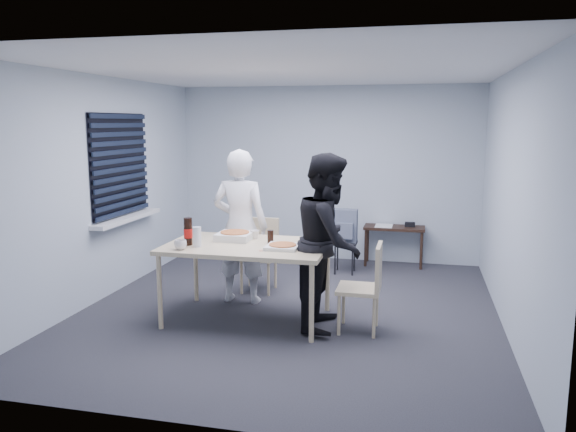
% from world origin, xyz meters
% --- Properties ---
extents(room, '(5.00, 5.00, 5.00)m').
position_xyz_m(room, '(-2.20, 0.40, 1.44)').
color(room, '#2A292E').
rests_on(room, ground).
extents(dining_table, '(1.67, 1.06, 0.81)m').
position_xyz_m(dining_table, '(-0.36, -0.39, 0.75)').
color(dining_table, '#C7AE8D').
rests_on(dining_table, ground).
extents(chair_far, '(0.42, 0.42, 0.89)m').
position_xyz_m(chair_far, '(-0.53, 0.70, 0.51)').
color(chair_far, '#C7AE8D').
rests_on(chair_far, ground).
extents(chair_right, '(0.42, 0.42, 0.89)m').
position_xyz_m(chair_right, '(0.90, -0.45, 0.51)').
color(chair_right, '#C7AE8D').
rests_on(chair_right, ground).
extents(person_white, '(0.65, 0.42, 1.77)m').
position_xyz_m(person_white, '(-0.62, 0.19, 0.89)').
color(person_white, white).
rests_on(person_white, ground).
extents(person_black, '(0.47, 0.86, 1.77)m').
position_xyz_m(person_black, '(0.50, -0.38, 0.89)').
color(person_black, black).
rests_on(person_black, ground).
extents(side_table, '(0.86, 0.38, 0.58)m').
position_xyz_m(side_table, '(1.03, 2.28, 0.50)').
color(side_table, '#301E14').
rests_on(side_table, ground).
extents(stool, '(0.32, 0.32, 0.44)m').
position_xyz_m(stool, '(0.40, 1.70, 0.33)').
color(stool, black).
rests_on(stool, ground).
extents(backpack, '(0.32, 0.24, 0.45)m').
position_xyz_m(backpack, '(0.40, 1.69, 0.66)').
color(backpack, slate).
rests_on(backpack, stool).
extents(pizza_box_a, '(0.36, 0.36, 0.09)m').
position_xyz_m(pizza_box_a, '(-0.56, -0.20, 0.86)').
color(pizza_box_a, white).
rests_on(pizza_box_a, dining_table).
extents(pizza_box_b, '(0.32, 0.32, 0.05)m').
position_xyz_m(pizza_box_b, '(0.05, -0.49, 0.83)').
color(pizza_box_b, white).
rests_on(pizza_box_b, dining_table).
extents(mug_a, '(0.17, 0.17, 0.10)m').
position_xyz_m(mug_a, '(-0.93, -0.77, 0.86)').
color(mug_a, silver).
rests_on(mug_a, dining_table).
extents(mug_b, '(0.10, 0.10, 0.09)m').
position_xyz_m(mug_b, '(-0.37, -0.09, 0.86)').
color(mug_b, silver).
rests_on(mug_b, dining_table).
extents(cola_glass, '(0.07, 0.07, 0.14)m').
position_xyz_m(cola_glass, '(-0.13, -0.30, 0.88)').
color(cola_glass, black).
rests_on(cola_glass, dining_table).
extents(soda_bottle, '(0.09, 0.09, 0.29)m').
position_xyz_m(soda_bottle, '(-0.94, -0.56, 0.95)').
color(soda_bottle, black).
rests_on(soda_bottle, dining_table).
extents(plastic_cups, '(0.10, 0.10, 0.20)m').
position_xyz_m(plastic_cups, '(-0.82, -0.61, 0.91)').
color(plastic_cups, silver).
rests_on(plastic_cups, dining_table).
extents(rubber_band, '(0.05, 0.05, 0.00)m').
position_xyz_m(rubber_band, '(-0.14, -0.64, 0.81)').
color(rubber_band, red).
rests_on(rubber_band, dining_table).
extents(papers, '(0.28, 0.36, 0.01)m').
position_xyz_m(papers, '(0.88, 2.29, 0.58)').
color(papers, white).
rests_on(papers, side_table).
extents(black_box, '(0.14, 0.10, 0.06)m').
position_xyz_m(black_box, '(1.25, 2.32, 0.61)').
color(black_box, black).
rests_on(black_box, side_table).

